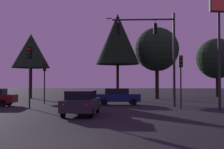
{
  "coord_description": "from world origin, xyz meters",
  "views": [
    {
      "loc": [
        2.03,
        -9.48,
        1.97
      ],
      "look_at": [
        0.39,
        19.35,
        2.85
      ],
      "focal_mm": 46.39,
      "sensor_mm": 36.0,
      "label": 1
    }
  ],
  "objects_px": {
    "tree_behind_sign": "(217,59)",
    "tree_left_far": "(31,51)",
    "tree_right_cluster": "(157,50)",
    "store_sign_illuminated": "(219,30)",
    "traffic_light_median": "(45,74)",
    "car_nearside_lane": "(82,102)",
    "tree_center_horizon": "(118,39)",
    "traffic_signal_mast_arm": "(156,43)",
    "car_crossing_left": "(118,96)",
    "traffic_light_corner_left": "(181,71)",
    "traffic_light_corner_right": "(30,65)"
  },
  "relations": [
    {
      "from": "tree_behind_sign",
      "to": "tree_left_far",
      "type": "height_order",
      "value": "tree_behind_sign"
    },
    {
      "from": "tree_right_cluster",
      "to": "store_sign_illuminated",
      "type": "bearing_deg",
      "value": -78.46
    },
    {
      "from": "traffic_light_median",
      "to": "tree_right_cluster",
      "type": "xyz_separation_m",
      "value": [
        11.74,
        9.44,
        3.39
      ]
    },
    {
      "from": "store_sign_illuminated",
      "to": "tree_right_cluster",
      "type": "xyz_separation_m",
      "value": [
        -3.1,
        15.2,
        0.33
      ]
    },
    {
      "from": "store_sign_illuminated",
      "to": "tree_left_far",
      "type": "xyz_separation_m",
      "value": [
        -19.58,
        15.55,
        0.28
      ]
    },
    {
      "from": "car_nearside_lane",
      "to": "tree_center_horizon",
      "type": "height_order",
      "value": "tree_center_horizon"
    },
    {
      "from": "traffic_light_median",
      "to": "tree_right_cluster",
      "type": "bearing_deg",
      "value": 38.78
    },
    {
      "from": "traffic_signal_mast_arm",
      "to": "car_crossing_left",
      "type": "relative_size",
      "value": 1.92
    },
    {
      "from": "traffic_light_corner_left",
      "to": "traffic_signal_mast_arm",
      "type": "bearing_deg",
      "value": 128.85
    },
    {
      "from": "tree_right_cluster",
      "to": "traffic_signal_mast_arm",
      "type": "bearing_deg",
      "value": -95.92
    },
    {
      "from": "tree_left_far",
      "to": "tree_center_horizon",
      "type": "height_order",
      "value": "tree_center_horizon"
    },
    {
      "from": "tree_behind_sign",
      "to": "tree_center_horizon",
      "type": "height_order",
      "value": "tree_center_horizon"
    },
    {
      "from": "traffic_light_corner_right",
      "to": "tree_left_far",
      "type": "relative_size",
      "value": 0.56
    },
    {
      "from": "traffic_light_median",
      "to": "tree_behind_sign",
      "type": "xyz_separation_m",
      "value": [
        21.16,
        15.83,
        2.74
      ]
    },
    {
      "from": "tree_center_horizon",
      "to": "tree_right_cluster",
      "type": "bearing_deg",
      "value": 29.71
    },
    {
      "from": "traffic_light_corner_left",
      "to": "store_sign_illuminated",
      "type": "bearing_deg",
      "value": -14.38
    },
    {
      "from": "tree_center_horizon",
      "to": "store_sign_illuminated",
      "type": "bearing_deg",
      "value": -57.16
    },
    {
      "from": "traffic_signal_mast_arm",
      "to": "traffic_light_corner_left",
      "type": "height_order",
      "value": "traffic_signal_mast_arm"
    },
    {
      "from": "car_crossing_left",
      "to": "traffic_signal_mast_arm",
      "type": "bearing_deg",
      "value": -31.36
    },
    {
      "from": "traffic_signal_mast_arm",
      "to": "traffic_light_corner_right",
      "type": "xyz_separation_m",
      "value": [
        -10.06,
        -2.38,
        -2.03
      ]
    },
    {
      "from": "car_crossing_left",
      "to": "traffic_light_median",
      "type": "bearing_deg",
      "value": 172.31
    },
    {
      "from": "traffic_light_median",
      "to": "tree_center_horizon",
      "type": "xyz_separation_m",
      "value": [
        6.84,
        6.64,
        4.34
      ]
    },
    {
      "from": "traffic_light_median",
      "to": "tree_behind_sign",
      "type": "relative_size",
      "value": 0.47
    },
    {
      "from": "car_nearside_lane",
      "to": "store_sign_illuminated",
      "type": "distance_m",
      "value": 11.64
    },
    {
      "from": "traffic_light_corner_left",
      "to": "tree_behind_sign",
      "type": "height_order",
      "value": "tree_behind_sign"
    },
    {
      "from": "traffic_light_corner_right",
      "to": "tree_right_cluster",
      "type": "distance_m",
      "value": 18.87
    },
    {
      "from": "traffic_light_corner_right",
      "to": "traffic_light_median",
      "type": "distance_m",
      "value": 5.4
    },
    {
      "from": "traffic_signal_mast_arm",
      "to": "traffic_light_corner_right",
      "type": "relative_size",
      "value": 1.66
    },
    {
      "from": "car_crossing_left",
      "to": "tree_center_horizon",
      "type": "distance_m",
      "value": 9.96
    },
    {
      "from": "traffic_light_median",
      "to": "tree_left_far",
      "type": "distance_m",
      "value": 11.36
    },
    {
      "from": "car_crossing_left",
      "to": "traffic_light_corner_right",
      "type": "bearing_deg",
      "value": -146.89
    },
    {
      "from": "traffic_signal_mast_arm",
      "to": "traffic_light_median",
      "type": "xyz_separation_m",
      "value": [
        -10.45,
        2.99,
        -2.52
      ]
    },
    {
      "from": "traffic_light_corner_left",
      "to": "car_crossing_left",
      "type": "xyz_separation_m",
      "value": [
        -5.0,
        4.11,
        -2.13
      ]
    },
    {
      "from": "store_sign_illuminated",
      "to": "tree_left_far",
      "type": "bearing_deg",
      "value": 141.54
    },
    {
      "from": "tree_behind_sign",
      "to": "traffic_light_corner_left",
      "type": "bearing_deg",
      "value": -113.33
    },
    {
      "from": "traffic_light_median",
      "to": "car_crossing_left",
      "type": "xyz_separation_m",
      "value": [
        7.14,
        -0.96,
        -2.1
      ]
    },
    {
      "from": "car_nearside_lane",
      "to": "tree_right_cluster",
      "type": "distance_m",
      "value": 21.03
    },
    {
      "from": "traffic_light_corner_right",
      "to": "store_sign_illuminated",
      "type": "bearing_deg",
      "value": -1.61
    },
    {
      "from": "traffic_signal_mast_arm",
      "to": "car_nearside_lane",
      "type": "height_order",
      "value": "traffic_signal_mast_arm"
    },
    {
      "from": "tree_left_far",
      "to": "traffic_light_corner_left",
      "type": "bearing_deg",
      "value": -41.37
    },
    {
      "from": "car_nearside_lane",
      "to": "tree_right_cluster",
      "type": "bearing_deg",
      "value": 71.27
    },
    {
      "from": "traffic_light_median",
      "to": "tree_behind_sign",
      "type": "bearing_deg",
      "value": 36.81
    },
    {
      "from": "traffic_light_median",
      "to": "traffic_signal_mast_arm",
      "type": "bearing_deg",
      "value": -15.94
    },
    {
      "from": "tree_left_far",
      "to": "tree_right_cluster",
      "type": "height_order",
      "value": "tree_right_cluster"
    },
    {
      "from": "traffic_light_corner_left",
      "to": "tree_behind_sign",
      "type": "distance_m",
      "value": 22.93
    },
    {
      "from": "traffic_signal_mast_arm",
      "to": "traffic_light_median",
      "type": "relative_size",
      "value": 1.95
    },
    {
      "from": "traffic_light_corner_right",
      "to": "tree_behind_sign",
      "type": "bearing_deg",
      "value": 45.59
    },
    {
      "from": "tree_right_cluster",
      "to": "traffic_light_corner_left",
      "type": "bearing_deg",
      "value": -88.45
    },
    {
      "from": "traffic_signal_mast_arm",
      "to": "traffic_light_median",
      "type": "bearing_deg",
      "value": 164.06
    },
    {
      "from": "traffic_light_corner_left",
      "to": "car_nearside_lane",
      "type": "distance_m",
      "value": 8.64
    }
  ]
}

